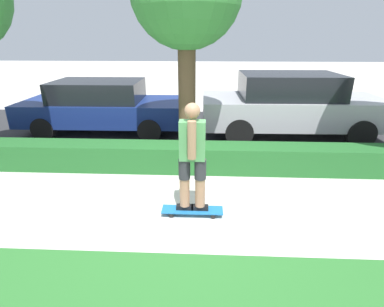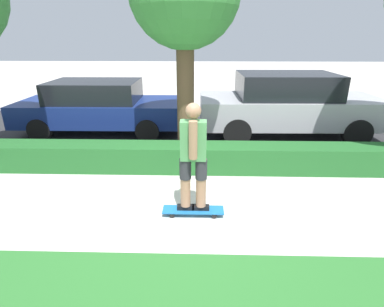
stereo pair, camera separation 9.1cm
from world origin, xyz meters
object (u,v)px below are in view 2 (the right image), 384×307
(parked_car_front, at_px, (100,106))
(parked_car_middle, at_px, (288,104))
(skateboard, at_px, (193,210))
(skater_person, at_px, (193,156))

(parked_car_front, relative_size, parked_car_middle, 0.95)
(skateboard, xyz_separation_m, parked_car_middle, (2.47, 4.09, 0.79))
(skateboard, distance_m, parked_car_front, 5.08)
(skater_person, distance_m, parked_car_middle, 4.78)
(parked_car_middle, bearing_deg, skateboard, -121.96)
(skateboard, distance_m, skater_person, 0.90)
(skateboard, bearing_deg, skater_person, 99.46)
(skateboard, height_order, parked_car_front, parked_car_front)
(skateboard, xyz_separation_m, skater_person, (-0.00, 0.00, 0.90))
(skater_person, relative_size, parked_car_middle, 0.34)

